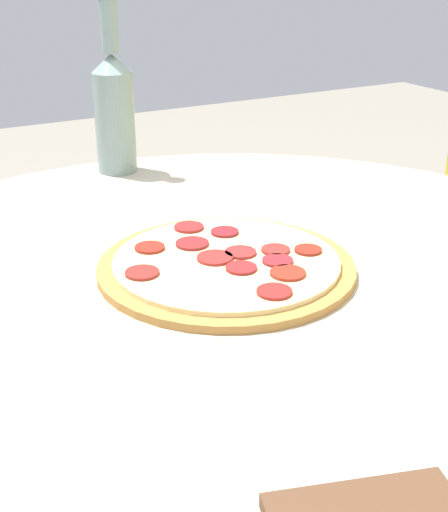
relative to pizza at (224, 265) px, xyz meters
The scene contains 3 objects.
table 0.19m from the pizza, ahead, with size 1.09×1.09×0.74m.
pizza is the anchor object (origin of this frame).
beer_bottle 0.46m from the pizza, behind, with size 0.07×0.07×0.29m.
Camera 1 is at (0.64, -0.38, 1.10)m, focal length 50.00 mm.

